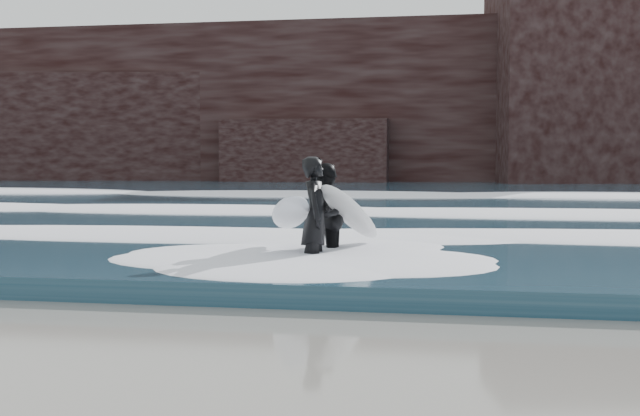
% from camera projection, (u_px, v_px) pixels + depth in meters
% --- Properties ---
extents(ground, '(120.00, 120.00, 0.00)m').
position_uv_depth(ground, '(308.00, 387.00, 6.24)').
color(ground, '#775B4C').
rests_on(ground, ground).
extents(sea, '(90.00, 52.00, 0.30)m').
position_uv_depth(sea, '(433.00, 195.00, 34.74)').
color(sea, '#1D3E51').
rests_on(sea, ground).
extents(headland, '(70.00, 9.00, 10.00)m').
position_uv_depth(headland, '(442.00, 106.00, 51.14)').
color(headland, black).
rests_on(headland, ground).
extents(foam_near, '(60.00, 3.20, 0.20)m').
position_uv_depth(foam_near, '(397.00, 231.00, 15.06)').
color(foam_near, white).
rests_on(foam_near, sea).
extents(foam_mid, '(60.00, 4.00, 0.24)m').
position_uv_depth(foam_mid, '(417.00, 207.00, 21.94)').
color(foam_mid, white).
rests_on(foam_mid, sea).
extents(foam_far, '(60.00, 4.80, 0.30)m').
position_uv_depth(foam_far, '(429.00, 192.00, 30.79)').
color(foam_far, white).
rests_on(foam_far, sea).
extents(surfer_left, '(1.18, 2.10, 1.79)m').
position_uv_depth(surfer_left, '(311.00, 216.00, 12.05)').
color(surfer_left, black).
rests_on(surfer_left, ground).
extents(surfer_right, '(1.33, 1.94, 1.69)m').
position_uv_depth(surfer_right, '(327.00, 216.00, 12.66)').
color(surfer_right, black).
rests_on(surfer_right, ground).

